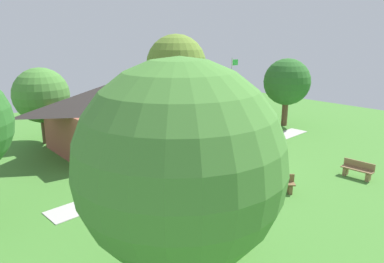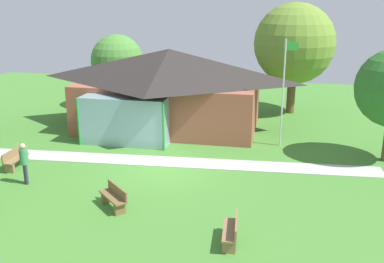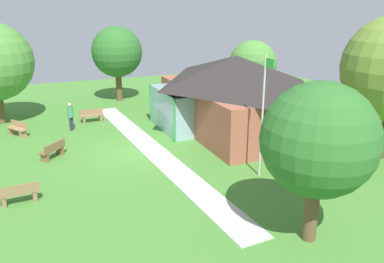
% 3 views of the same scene
% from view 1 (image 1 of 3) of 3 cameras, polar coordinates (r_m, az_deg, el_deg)
% --- Properties ---
extents(ground_plane, '(44.00, 44.00, 0.00)m').
position_cam_1_polar(ground_plane, '(19.74, 5.04, -5.21)').
color(ground_plane, '#478433').
extents(pavilion, '(10.99, 7.77, 4.54)m').
position_cam_1_polar(pavilion, '(22.96, -8.78, 3.71)').
color(pavilion, '#A35642').
rests_on(pavilion, ground_plane).
extents(footpath, '(19.16, 2.48, 0.03)m').
position_cam_1_polar(footpath, '(20.20, 3.60, -4.64)').
color(footpath, '#BCB7B2').
rests_on(footpath, ground_plane).
extents(flagpole, '(0.64, 0.08, 5.42)m').
position_cam_1_polar(flagpole, '(25.36, 6.41, 6.34)').
color(flagpole, silver).
rests_on(flagpole, ground_plane).
extents(bench_front_right, '(0.55, 1.53, 0.84)m').
position_cam_1_polar(bench_front_right, '(19.51, 25.21, -5.65)').
color(bench_front_right, olive).
rests_on(bench_front_right, ground_plane).
extents(bench_front_center, '(1.38, 1.36, 0.84)m').
position_cam_1_polar(bench_front_center, '(16.54, 13.70, -8.26)').
color(bench_front_center, brown).
rests_on(bench_front_center, ground_plane).
extents(bench_front_left, '(1.49, 1.21, 0.84)m').
position_cam_1_polar(bench_front_left, '(12.40, 7.24, -16.35)').
color(bench_front_left, '#9E7A51').
rests_on(bench_front_left, ground_plane).
extents(bench_mid_left, '(0.48, 1.51, 0.84)m').
position_cam_1_polar(bench_mid_left, '(14.80, -9.28, -10.91)').
color(bench_mid_left, olive).
rests_on(bench_mid_left, ground_plane).
extents(visitor_strolling_lawn, '(0.34, 0.34, 1.74)m').
position_cam_1_polar(visitor_strolling_lawn, '(14.18, -1.32, -9.14)').
color(visitor_strolling_lawn, '#2D3347').
rests_on(visitor_strolling_lawn, ground_plane).
extents(tree_lawn_corner, '(4.91, 4.91, 6.46)m').
position_cam_1_polar(tree_lawn_corner, '(8.17, -1.94, -5.42)').
color(tree_lawn_corner, brown).
rests_on(tree_lawn_corner, ground_plane).
extents(tree_behind_pavilion_left, '(3.53, 3.53, 4.96)m').
position_cam_1_polar(tree_behind_pavilion_left, '(24.67, -23.20, 5.38)').
color(tree_behind_pavilion_left, brown).
rests_on(tree_behind_pavilion_left, ground_plane).
extents(tree_behind_pavilion_right, '(5.11, 5.11, 7.06)m').
position_cam_1_polar(tree_behind_pavilion_right, '(30.64, -2.56, 10.73)').
color(tree_behind_pavilion_right, brown).
rests_on(tree_behind_pavilion_right, ground_plane).
extents(tree_east_hedge, '(3.57, 3.57, 5.24)m').
position_cam_1_polar(tree_east_hedge, '(28.34, 15.10, 7.72)').
color(tree_east_hedge, brown).
rests_on(tree_east_hedge, ground_plane).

